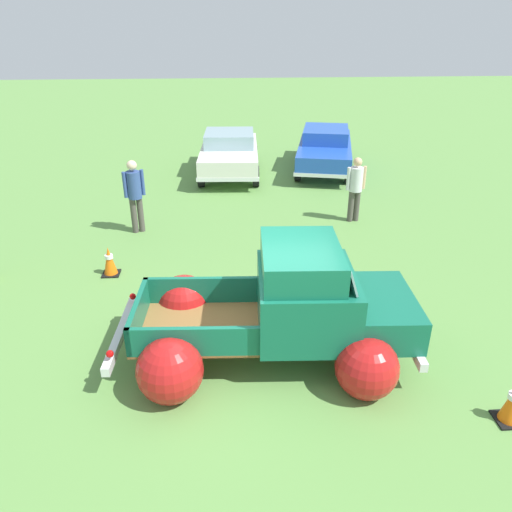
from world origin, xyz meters
TOP-DOWN VIEW (x-y plane):
  - ground_plane at (0.00, 0.00)m, footprint 80.00×80.00m
  - vintage_pickup_truck at (0.39, -0.02)m, footprint 4.71×2.94m
  - show_car_0 at (-0.30, 10.16)m, footprint 2.14×4.31m
  - show_car_1 at (3.08, 10.54)m, footprint 2.80×4.93m
  - spectator_0 at (-2.73, 5.25)m, footprint 0.52×0.45m
  - spectator_2 at (2.88, 5.59)m, footprint 0.54×0.39m
  - lane_cone_0 at (-2.99, 2.95)m, footprint 0.36×0.36m

SIDE VIEW (x-z plane):
  - ground_plane at x=0.00m, z-range 0.00..0.00m
  - lane_cone_0 at x=-2.99m, z-range 0.00..0.63m
  - vintage_pickup_truck at x=0.39m, z-range -0.22..1.74m
  - show_car_0 at x=-0.30m, z-range 0.07..1.50m
  - show_car_1 at x=3.08m, z-range 0.07..1.50m
  - spectator_2 at x=2.88m, z-range 0.12..1.84m
  - spectator_0 at x=-2.73m, z-range 0.14..1.99m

